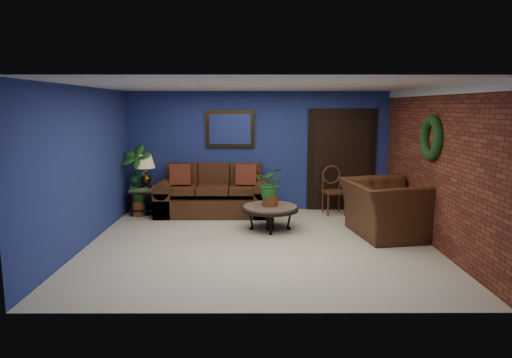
{
  "coord_description": "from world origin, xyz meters",
  "views": [
    {
      "loc": [
        -0.09,
        -7.09,
        2.19
      ],
      "look_at": [
        -0.06,
        0.55,
        0.97
      ],
      "focal_mm": 32.0,
      "sensor_mm": 36.0,
      "label": 1
    }
  ],
  "objects_px": {
    "coffee_table": "(270,209)",
    "armchair": "(386,209)",
    "side_chair": "(333,187)",
    "sofa": "(214,197)",
    "end_table": "(146,194)",
    "table_lamp": "(145,167)"
  },
  "relations": [
    {
      "from": "coffee_table",
      "to": "table_lamp",
      "type": "bearing_deg",
      "value": 154.27
    },
    {
      "from": "end_table",
      "to": "coffee_table",
      "type": "bearing_deg",
      "value": -25.73
    },
    {
      "from": "armchair",
      "to": "side_chair",
      "type": "bearing_deg",
      "value": 11.59
    },
    {
      "from": "end_table",
      "to": "armchair",
      "type": "distance_m",
      "value": 4.72
    },
    {
      "from": "sofa",
      "to": "end_table",
      "type": "distance_m",
      "value": 1.38
    },
    {
      "from": "sofa",
      "to": "coffee_table",
      "type": "relative_size",
      "value": 2.26
    },
    {
      "from": "coffee_table",
      "to": "side_chair",
      "type": "xyz_separation_m",
      "value": [
        1.33,
        1.27,
        0.18
      ]
    },
    {
      "from": "sofa",
      "to": "end_table",
      "type": "height_order",
      "value": "sofa"
    },
    {
      "from": "coffee_table",
      "to": "side_chair",
      "type": "relative_size",
      "value": 1.03
    },
    {
      "from": "coffee_table",
      "to": "armchair",
      "type": "height_order",
      "value": "armchair"
    },
    {
      "from": "side_chair",
      "to": "armchair",
      "type": "relative_size",
      "value": 0.68
    },
    {
      "from": "coffee_table",
      "to": "armchair",
      "type": "relative_size",
      "value": 0.7
    },
    {
      "from": "armchair",
      "to": "sofa",
      "type": "bearing_deg",
      "value": 53.12
    },
    {
      "from": "sofa",
      "to": "table_lamp",
      "type": "height_order",
      "value": "table_lamp"
    },
    {
      "from": "end_table",
      "to": "side_chair",
      "type": "xyz_separation_m",
      "value": [
        3.82,
        0.07,
        0.14
      ]
    },
    {
      "from": "coffee_table",
      "to": "armchair",
      "type": "xyz_separation_m",
      "value": [
        1.96,
        -0.37,
        0.09
      ]
    },
    {
      "from": "end_table",
      "to": "side_chair",
      "type": "bearing_deg",
      "value": 1.07
    },
    {
      "from": "coffee_table",
      "to": "armchair",
      "type": "distance_m",
      "value": 2.0
    },
    {
      "from": "sofa",
      "to": "armchair",
      "type": "xyz_separation_m",
      "value": [
        3.07,
        -1.61,
        0.13
      ]
    },
    {
      "from": "sofa",
      "to": "side_chair",
      "type": "xyz_separation_m",
      "value": [
        2.45,
        0.04,
        0.22
      ]
    },
    {
      "from": "end_table",
      "to": "side_chair",
      "type": "distance_m",
      "value": 3.83
    },
    {
      "from": "table_lamp",
      "to": "armchair",
      "type": "distance_m",
      "value": 4.75
    }
  ]
}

